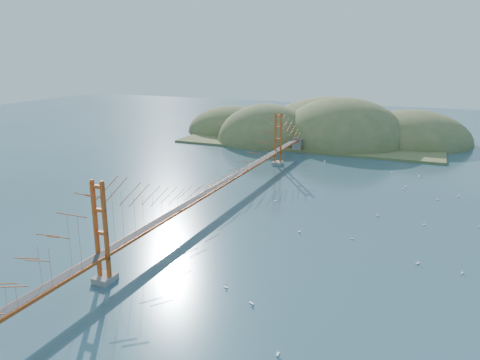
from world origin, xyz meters
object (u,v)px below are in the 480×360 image
at_px(bridge, 221,163).
at_px(sailboat_0, 299,231).
at_px(sailboat_2, 352,238).
at_px(sailboat_1, 377,215).

relative_size(bridge, sailboat_0, 136.39).
relative_size(sailboat_2, sailboat_0, 0.84).
relative_size(bridge, sailboat_1, 140.94).
xyz_separation_m(sailboat_2, sailboat_0, (-7.27, -0.38, 0.02)).
bearing_deg(sailboat_0, sailboat_1, 50.91).
height_order(sailboat_1, sailboat_0, sailboat_0).
distance_m(sailboat_2, sailboat_0, 7.28).
xyz_separation_m(bridge, sailboat_1, (25.05, 3.80, -6.86)).
bearing_deg(sailboat_2, bridge, 162.72).
distance_m(sailboat_1, sailboat_0, 14.64).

